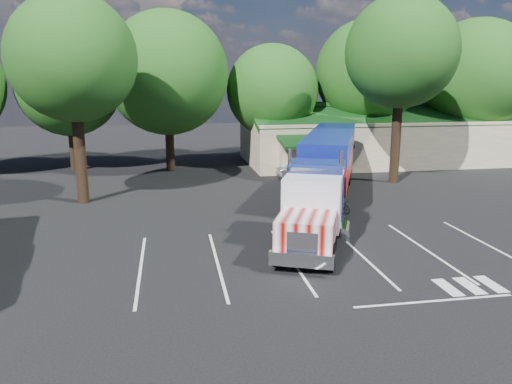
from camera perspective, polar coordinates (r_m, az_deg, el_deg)
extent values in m
plane|color=black|center=(27.56, 1.00, -3.29)|extent=(120.00, 120.00, 0.00)
cube|color=beige|center=(48.25, 13.48, 5.81)|extent=(24.00, 11.00, 4.00)
cube|color=#113D14|center=(45.83, 14.83, 8.52)|extent=(24.20, 6.25, 2.10)
cube|color=#113D14|center=(50.23, 12.55, 8.99)|extent=(24.20, 6.25, 2.10)
cube|color=beige|center=(40.33, 6.11, 3.88)|extent=(5.00, 2.50, 2.80)
cube|color=#113D14|center=(38.88, 6.69, 5.77)|extent=(5.40, 3.19, 0.80)
cylinder|color=black|center=(44.87, -20.12, 4.86)|extent=(0.70, 0.70, 4.00)
sphere|color=#1C4C15|center=(44.50, -20.64, 11.43)|extent=(8.40, 8.40, 8.40)
cylinder|color=black|center=(42.54, -9.82, 5.26)|extent=(0.70, 0.70, 4.30)
sphere|color=#1C4C15|center=(42.18, -10.13, 13.23)|extent=(10.00, 10.00, 10.00)
cylinder|color=black|center=(44.79, 1.83, 5.37)|extent=(0.70, 0.70, 3.60)
sphere|color=#1C4C15|center=(44.42, 1.87, 11.52)|extent=(8.00, 8.00, 8.00)
cylinder|color=black|center=(47.84, 12.39, 6.11)|extent=(0.70, 0.70, 4.50)
sphere|color=#1C4C15|center=(47.52, 12.74, 13.12)|extent=(9.60, 9.60, 9.60)
cylinder|color=black|center=(51.46, 23.30, 5.48)|extent=(0.70, 0.70, 3.90)
sphere|color=#1C4C15|center=(51.13, 23.90, 11.99)|extent=(10.40, 10.40, 10.40)
cylinder|color=black|center=(32.79, -19.45, 3.96)|extent=(0.70, 0.70, 6.00)
sphere|color=#1C4C15|center=(32.47, -20.25, 14.20)|extent=(7.60, 7.60, 7.60)
cylinder|color=black|center=(38.49, 15.69, 5.83)|extent=(0.70, 0.70, 6.50)
sphere|color=#1C4C15|center=(38.27, 16.28, 15.14)|extent=(8.00, 8.00, 8.00)
cube|color=black|center=(23.58, 6.44, -4.23)|extent=(3.73, 7.10, 0.26)
cube|color=white|center=(19.96, 5.20, -7.75)|extent=(2.49, 1.23, 0.57)
cube|color=white|center=(19.94, 5.31, -5.87)|extent=(1.20, 0.59, 0.93)
cube|color=white|center=(21.00, 5.75, -4.31)|extent=(3.15, 3.21, 1.19)
cube|color=silver|center=(22.82, 6.41, -1.30)|extent=(3.03, 2.52, 2.38)
cube|color=black|center=(22.05, 6.25, -0.42)|extent=(2.23, 0.99, 1.04)
cube|color=white|center=(23.39, 6.73, 2.42)|extent=(2.53, 1.13, 0.26)
cube|color=navy|center=(24.58, 6.91, 0.22)|extent=(3.19, 2.91, 2.80)
cylinder|color=white|center=(23.74, 3.84, 0.73)|extent=(0.24, 0.24, 3.52)
cylinder|color=white|center=(23.51, 9.59, 0.45)|extent=(0.24, 0.24, 3.52)
cylinder|color=white|center=(23.86, 3.12, -3.96)|extent=(1.27, 1.79, 0.68)
cylinder|color=white|center=(23.58, 9.86, -4.34)|extent=(1.27, 1.79, 0.68)
cube|color=white|center=(33.42, 8.48, 3.37)|extent=(7.56, 13.29, 1.55)
cube|color=navy|center=(33.22, 8.56, 5.75)|extent=(7.56, 13.29, 1.24)
cube|color=black|center=(37.93, 8.91, 2.43)|extent=(2.53, 3.83, 0.36)
cube|color=black|center=(28.33, 6.06, -1.39)|extent=(0.16, 0.16, 1.45)
cube|color=black|center=(28.21, 8.99, -1.54)|extent=(0.16, 0.16, 1.45)
cube|color=white|center=(40.34, 9.12, 2.45)|extent=(2.35, 1.07, 0.12)
cylinder|color=black|center=(20.96, 2.54, -6.98)|extent=(0.77, 1.19, 1.14)
cylinder|color=black|center=(20.72, 8.52, -7.35)|extent=(0.77, 1.19, 1.14)
cylinder|color=black|center=(25.44, 4.43, -3.38)|extent=(0.77, 1.19, 1.14)
cylinder|color=black|center=(25.24, 9.33, -3.65)|extent=(0.77, 1.19, 1.14)
cylinder|color=black|center=(26.53, 4.78, -2.71)|extent=(0.77, 1.19, 1.14)
cylinder|color=black|center=(26.34, 9.48, -2.96)|extent=(0.77, 1.19, 1.14)
cylinder|color=black|center=(37.26, 7.14, 1.81)|extent=(0.77, 1.19, 1.14)
cylinder|color=black|center=(37.12, 10.48, 1.65)|extent=(0.77, 1.19, 1.14)
cylinder|color=black|center=(38.47, 7.32, 2.16)|extent=(0.77, 1.19, 1.14)
cylinder|color=black|center=(38.34, 10.56, 2.01)|extent=(0.77, 1.19, 1.14)
imported|color=black|center=(24.03, 6.53, -3.67)|extent=(0.62, 0.74, 1.74)
imported|color=black|center=(29.60, 9.71, -1.49)|extent=(1.08, 1.68, 0.83)
imported|color=#A4A7AB|center=(38.86, 5.23, 2.41)|extent=(3.92, 1.66, 1.26)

